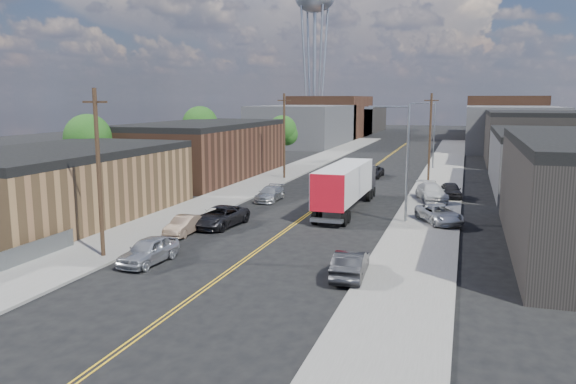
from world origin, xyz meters
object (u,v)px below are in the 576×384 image
Objects in this scene: car_left_c at (220,217)px; car_right_lot_a at (439,214)px; water_tower at (315,3)px; semi_truck at (348,183)px; car_ahead_truck at (372,172)px; car_right_lot_b at (432,192)px; car_left_a at (149,251)px; car_left_d at (270,194)px; car_right_lot_c at (451,190)px; car_left_b at (184,225)px; car_right_oncoming at (350,264)px.

car_right_lot_a reaches higher than car_left_c.
water_tower reaches higher than semi_truck.
car_ahead_truck is (-1.13, 20.32, -1.57)m from semi_truck.
car_left_a is at bearing -136.01° from car_right_lot_b.
semi_truck is 7.98m from car_left_d.
car_ahead_truck is (6.50, 29.80, -0.07)m from car_left_c.
car_right_lot_c is at bearing 63.45° from car_left_a.
semi_truck is 3.84× the size of car_left_b.
car_right_lot_c is (16.00, 17.34, 0.10)m from car_left_c.
semi_truck is at bearing -81.52° from car_right_oncoming.
car_right_lot_a is 0.92× the size of car_right_lot_b.
car_left_a is 9.87m from car_left_c.
water_tower is at bearing 104.67° from car_right_lot_c.
car_right_oncoming is 1.09× the size of car_right_lot_c.
water_tower is at bearing 83.74° from car_right_lot_a.
car_left_d is 1.12× the size of car_right_lot_c.
car_right_lot_b reaches higher than car_left_a.
car_left_d is (16.99, -79.12, -29.98)m from water_tower.
semi_truck is 12.26m from car_left_c.
car_ahead_truck reaches higher than car_left_d.
car_right_lot_c reaches higher than car_left_b.
car_right_lot_b is (2.73, 24.14, 0.18)m from car_right_oncoming.
car_left_b is at bearing -147.18° from car_right_lot_b.
car_left_b is 0.87× the size of car_right_oncoming.
water_tower reaches higher than car_right_lot_a.
semi_truck is 3.35× the size of car_right_oncoming.
car_right_oncoming is 0.92× the size of car_right_lot_a.
car_right_lot_b reaches higher than car_right_lot_a.
semi_truck is at bearing -13.36° from car_left_d.
car_right_lot_a is 1.00× the size of car_ahead_truck.
car_right_oncoming is (3.97, -18.47, -1.51)m from semi_truck.
car_left_d is at bearing 132.85° from car_right_lot_a.
car_left_c is 1.20× the size of car_right_oncoming.
car_left_a is at bearing -79.45° from car_left_b.
car_left_d is at bearing -168.60° from car_right_lot_c.
car_right_lot_c is (4.40, 26.33, 0.11)m from car_right_oncoming.
car_left_b is at bearing -140.25° from car_right_lot_c.
car_left_b is 3.29m from car_left_c.
semi_truck reaches higher than car_right_lot_c.
car_left_b is (15.60, -93.27, -30.00)m from water_tower.
car_right_oncoming is at bearing -30.74° from car_left_c.
car_right_lot_c is (1.67, 2.20, -0.07)m from car_right_lot_b.
car_left_b is at bearing -125.12° from semi_truck.
car_right_lot_a is (3.88, 14.56, 0.09)m from car_right_oncoming.
car_right_oncoming is at bearing -77.03° from semi_truck.
car_right_lot_a is (7.85, -3.91, -1.42)m from semi_truck.
car_left_d is at bearing 97.09° from car_left_c.
car_left_d is 0.94× the size of car_right_lot_a.
water_tower reaches higher than car_left_d.
car_left_a is 40.20m from car_ahead_truck.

